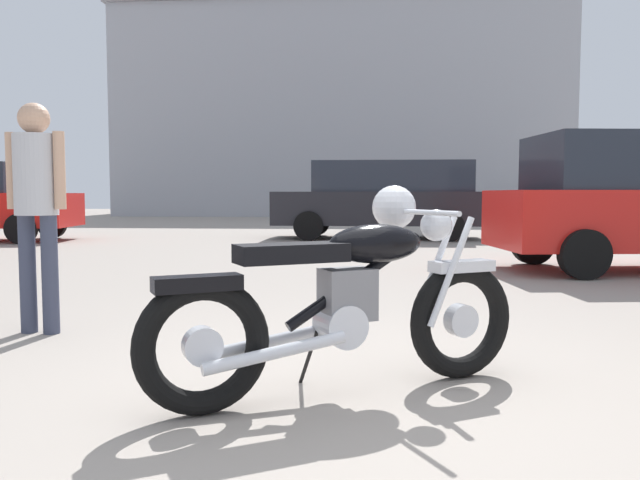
{
  "coord_description": "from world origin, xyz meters",
  "views": [
    {
      "loc": [
        -0.12,
        -2.92,
        1.01
      ],
      "look_at": [
        -0.13,
        0.85,
        0.74
      ],
      "focal_mm": 35.66,
      "sensor_mm": 36.0,
      "label": 1
    }
  ],
  "objects": [
    {
      "name": "industrial_building",
      "position": [
        1.15,
        31.19,
        5.01
      ],
      "size": [
        21.64,
        14.94,
        20.33
      ],
      "rotation": [
        0.0,
        0.0,
        -0.08
      ],
      "color": "#9EA0A8",
      "rests_on": "ground_plane"
    },
    {
      "name": "bystander",
      "position": [
        -2.16,
        1.65,
        1.02
      ],
      "size": [
        0.45,
        0.3,
        1.66
      ],
      "rotation": [
        0.0,
        0.0,
        4.52
      ],
      "color": "#383D51",
      "rests_on": "ground_plane"
    },
    {
      "name": "ground_plane",
      "position": [
        0.0,
        0.0,
        0.0
      ],
      "size": [
        80.0,
        80.0,
        0.0
      ],
      "primitive_type": "plane",
      "color": "gray"
    },
    {
      "name": "vintage_motorcycle",
      "position": [
        0.04,
        0.27,
        0.49
      ],
      "size": [
        1.94,
        1.07,
        1.07
      ],
      "rotation": [
        0.0,
        0.0,
        0.42
      ],
      "color": "black",
      "rests_on": "ground_plane"
    },
    {
      "name": "blue_hatchback_right",
      "position": [
        1.32,
        11.51,
        0.94
      ],
      "size": [
        4.84,
        2.3,
        1.74
      ],
      "rotation": [
        0.0,
        0.0,
        3.05
      ],
      "color": "black",
      "rests_on": "ground_plane"
    }
  ]
}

